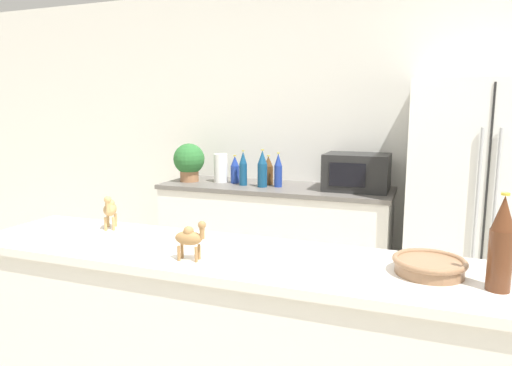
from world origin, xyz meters
name	(u,v)px	position (x,y,z in m)	size (l,w,h in m)	color
wall_back	(345,141)	(0.00, 2.73, 1.27)	(8.00, 0.06, 2.55)	white
back_counter	(274,240)	(-0.50, 2.40, 0.46)	(1.87, 0.63, 0.92)	white
refrigerator	(479,208)	(1.00, 2.34, 0.86)	(0.95, 0.72, 1.73)	white
potted_plant	(189,161)	(-1.26, 2.35, 1.10)	(0.27, 0.27, 0.33)	#9E6B47
paper_towel_roll	(221,168)	(-0.99, 2.41, 1.04)	(0.12, 0.12, 0.24)	white
microwave	(357,172)	(0.15, 2.42, 1.06)	(0.48, 0.37, 0.28)	black
back_bottle_0	(268,171)	(-0.57, 2.44, 1.03)	(0.08, 0.08, 0.24)	brown
back_bottle_1	(262,169)	(-0.57, 2.30, 1.06)	(0.08, 0.08, 0.30)	navy
back_bottle_2	(278,171)	(-0.46, 2.35, 1.05)	(0.06, 0.06, 0.28)	navy
back_bottle_3	(235,170)	(-0.86, 2.41, 1.03)	(0.07, 0.07, 0.24)	navy
back_bottle_4	(243,169)	(-0.75, 2.33, 1.06)	(0.06, 0.06, 0.29)	navy
wine_bottle	(501,244)	(0.87, 0.45, 1.12)	(0.07, 0.07, 0.31)	#562D19
fruit_bowl	(429,265)	(0.67, 0.52, 1.01)	(0.25, 0.25, 0.06)	#8C6647
camel_figurine	(190,237)	(-0.16, 0.37, 1.06)	(0.12, 0.07, 0.15)	olive
camel_figurine_second	(110,209)	(-0.73, 0.63, 1.07)	(0.11, 0.13, 0.17)	tan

